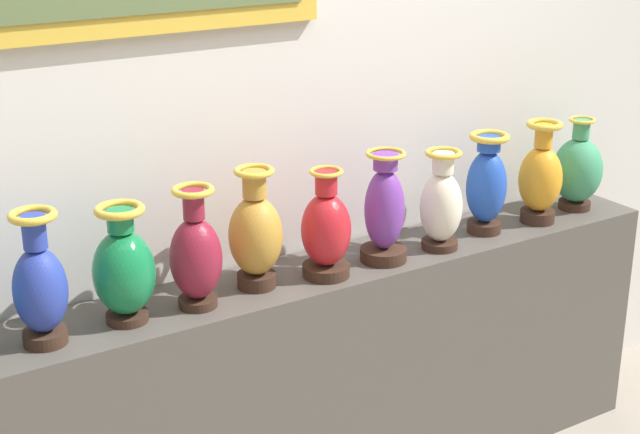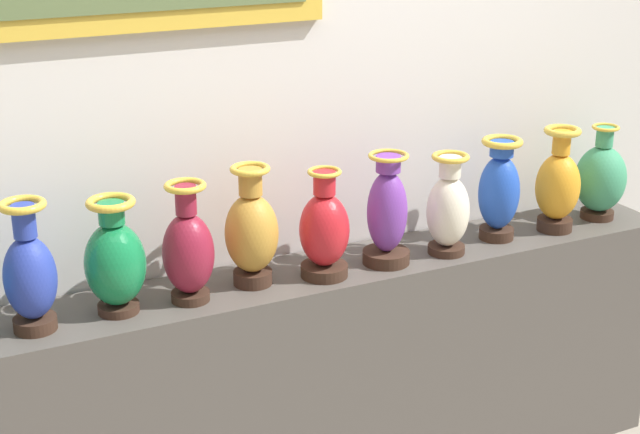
# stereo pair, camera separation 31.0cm
# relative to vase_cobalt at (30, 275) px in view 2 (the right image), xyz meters

# --- Properties ---
(display_shelf) EXTENTS (2.66, 0.33, 0.86)m
(display_shelf) POSITION_rel_vase_cobalt_xyz_m (0.91, 0.03, -0.60)
(display_shelf) COLOR #4C4742
(display_shelf) RESTS_ON ground_plane
(back_wall) EXTENTS (4.00, 0.14, 3.10)m
(back_wall) POSITION_rel_vase_cobalt_xyz_m (0.90, 0.26, 0.52)
(back_wall) COLOR silver
(back_wall) RESTS_ON ground_plane
(vase_cobalt) EXTENTS (0.15, 0.15, 0.39)m
(vase_cobalt) POSITION_rel_vase_cobalt_xyz_m (0.00, 0.00, 0.00)
(vase_cobalt) COLOR #382319
(vase_cobalt) RESTS_ON display_shelf
(vase_emerald) EXTENTS (0.18, 0.18, 0.35)m
(vase_emerald) POSITION_rel_vase_cobalt_xyz_m (0.24, 0.01, -0.01)
(vase_emerald) COLOR #382319
(vase_emerald) RESTS_ON display_shelf
(vase_burgundy) EXTENTS (0.16, 0.16, 0.37)m
(vase_burgundy) POSITION_rel_vase_cobalt_xyz_m (0.46, -0.01, -0.01)
(vase_burgundy) COLOR #382319
(vase_burgundy) RESTS_ON display_shelf
(vase_ochre) EXTENTS (0.17, 0.17, 0.39)m
(vase_ochre) POSITION_rel_vase_cobalt_xyz_m (0.68, 0.03, 0.00)
(vase_ochre) COLOR #382319
(vase_ochre) RESTS_ON display_shelf
(vase_crimson) EXTENTS (0.16, 0.16, 0.36)m
(vase_crimson) POSITION_rel_vase_cobalt_xyz_m (0.90, -0.02, -0.02)
(vase_crimson) COLOR #382319
(vase_crimson) RESTS_ON display_shelf
(vase_violet) EXTENTS (0.16, 0.16, 0.37)m
(vase_violet) POSITION_rel_vase_cobalt_xyz_m (1.14, -0.01, -0.00)
(vase_violet) COLOR #382319
(vase_violet) RESTS_ON display_shelf
(vase_ivory) EXTENTS (0.14, 0.14, 0.35)m
(vase_ivory) POSITION_rel_vase_cobalt_xyz_m (1.36, -0.03, -0.01)
(vase_ivory) COLOR #382319
(vase_ivory) RESTS_ON display_shelf
(vase_sapphire) EXTENTS (0.14, 0.14, 0.36)m
(vase_sapphire) POSITION_rel_vase_cobalt_xyz_m (1.60, 0.01, 0.01)
(vase_sapphire) COLOR #382319
(vase_sapphire) RESTS_ON display_shelf
(vase_amber) EXTENTS (0.16, 0.16, 0.38)m
(vase_amber) POSITION_rel_vase_cobalt_xyz_m (1.83, -0.01, -0.00)
(vase_amber) COLOR #382319
(vase_amber) RESTS_ON display_shelf
(vase_jade) EXTENTS (0.19, 0.19, 0.35)m
(vase_jade) POSITION_rel_vase_cobalt_xyz_m (2.06, 0.02, -0.02)
(vase_jade) COLOR #382319
(vase_jade) RESTS_ON display_shelf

